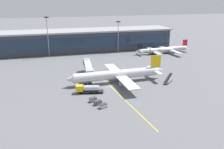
# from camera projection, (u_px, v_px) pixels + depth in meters

# --- Properties ---
(ground_plane) EXTENTS (700.00, 700.00, 0.00)m
(ground_plane) POSITION_uv_depth(u_px,v_px,m) (108.00, 87.00, 100.99)
(ground_plane) COLOR slate
(apron_lead_in_line) EXTENTS (8.64, 79.60, 0.01)m
(apron_lead_in_line) POSITION_uv_depth(u_px,v_px,m) (109.00, 85.00, 103.11)
(apron_lead_in_line) COLOR yellow
(apron_lead_in_line) RESTS_ON ground_plane
(terminal_building) EXTENTS (153.23, 21.59, 14.33)m
(terminal_building) POSITION_uv_depth(u_px,v_px,m) (62.00, 41.00, 161.79)
(terminal_building) COLOR #2D333D
(terminal_building) RESTS_ON ground_plane
(main_airliner) EXTENTS (45.47, 36.18, 10.96)m
(main_airliner) POSITION_uv_depth(u_px,v_px,m) (117.00, 74.00, 105.30)
(main_airliner) COLOR silver
(main_airliner) RESTS_ON ground_plane
(jet_bridge) EXTENTS (5.61, 22.22, 6.34)m
(jet_bridge) POSITION_uv_depth(u_px,v_px,m) (88.00, 67.00, 112.81)
(jet_bridge) COLOR #B2B7BC
(jet_bridge) RESTS_ON ground_plane
(fuel_tanker) EXTENTS (11.09, 4.85, 3.25)m
(fuel_tanker) POSITION_uv_depth(u_px,v_px,m) (88.00, 89.00, 94.15)
(fuel_tanker) COLOR #232326
(fuel_tanker) RESTS_ON ground_plane
(belt_loader) EXTENTS (5.97, 5.66, 3.49)m
(belt_loader) POSITION_uv_depth(u_px,v_px,m) (168.00, 80.00, 105.71)
(belt_loader) COLOR gray
(belt_loader) RESTS_ON ground_plane
(baggage_cart_0) EXTENTS (3.03, 2.40, 1.48)m
(baggage_cart_0) POSITION_uv_depth(u_px,v_px,m) (103.00, 106.00, 82.04)
(baggage_cart_0) COLOR #B2B7BC
(baggage_cart_0) RESTS_ON ground_plane
(baggage_cart_1) EXTENTS (3.03, 2.40, 1.48)m
(baggage_cart_1) POSITION_uv_depth(u_px,v_px,m) (98.00, 102.00, 84.48)
(baggage_cart_1) COLOR #595B60
(baggage_cart_1) RESTS_ON ground_plane
(baggage_cart_2) EXTENTS (3.03, 2.40, 1.48)m
(baggage_cart_2) POSITION_uv_depth(u_px,v_px,m) (93.00, 99.00, 86.91)
(baggage_cart_2) COLOR gray
(baggage_cart_2) RESTS_ON ground_plane
(commuter_jet_far) EXTENTS (27.41, 21.67, 7.49)m
(commuter_jet_far) POSITION_uv_depth(u_px,v_px,m) (155.00, 50.00, 156.39)
(commuter_jet_far) COLOR #B2B7BC
(commuter_jet_far) RESTS_ON ground_plane
(commuter_jet_near) EXTENTS (32.91, 26.22, 8.16)m
(commuter_jet_near) POSITION_uv_depth(u_px,v_px,m) (168.00, 49.00, 159.47)
(commuter_jet_near) COLOR #B2B7BC
(commuter_jet_near) RESTS_ON ground_plane
(apron_light_mast_0) EXTENTS (2.80, 0.50, 20.74)m
(apron_light_mast_0) POSITION_uv_depth(u_px,v_px,m) (118.00, 34.00, 158.21)
(apron_light_mast_0) COLOR gray
(apron_light_mast_0) RESTS_ON ground_plane
(apron_light_mast_1) EXTENTS (2.80, 0.50, 24.61)m
(apron_light_mast_1) POSITION_uv_depth(u_px,v_px,m) (48.00, 34.00, 146.41)
(apron_light_mast_1) COLOR gray
(apron_light_mast_1) RESTS_ON ground_plane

